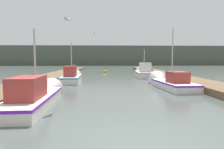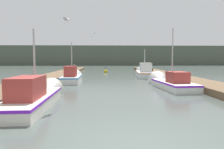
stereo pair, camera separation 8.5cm
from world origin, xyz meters
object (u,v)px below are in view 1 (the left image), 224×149
fishing_boat_3 (144,73)px  channel_buoy (105,71)px  fishing_boat_1 (169,82)px  mooring_piling_1 (74,69)px  seagull_lead (92,33)px  seagull_1 (68,20)px  fishing_boat_2 (72,77)px  fishing_boat_0 (37,95)px  mooring_piling_0 (151,71)px

fishing_boat_3 → channel_buoy: (-4.51, 7.25, -0.30)m
fishing_boat_1 → channel_buoy: 16.87m
mooring_piling_1 → channel_buoy: (4.10, 4.12, -0.52)m
seagull_lead → seagull_1: seagull_lead is taller
channel_buoy → seagull_1: 21.94m
fishing_boat_2 → fishing_boat_3: (7.54, 4.96, 0.04)m
fishing_boat_0 → fishing_boat_2: 9.10m
seagull_lead → fishing_boat_3: bearing=-107.4°
mooring_piling_0 → fishing_boat_2: bearing=-141.6°
fishing_boat_0 → mooring_piling_1: 17.21m
fishing_boat_1 → seagull_1: fishing_boat_1 is taller
fishing_boat_1 → fishing_boat_3: (-0.03, 9.00, 0.11)m
fishing_boat_2 → fishing_boat_3: fishing_boat_2 is taller
mooring_piling_0 → seagull_1: seagull_1 is taller
channel_buoy → seagull_lead: (-1.27, -10.21, 4.42)m
fishing_boat_1 → mooring_piling_1: bearing=120.8°
fishing_boat_2 → channel_buoy: fishing_boat_2 is taller
fishing_boat_0 → mooring_piling_0: 18.55m
fishing_boat_2 → seagull_1: seagull_1 is taller
mooring_piling_1 → seagull_lead: size_ratio=2.89×
seagull_lead → channel_buoy: bearing=-51.6°
fishing_boat_2 → fishing_boat_0: bearing=-93.0°
fishing_boat_0 → fishing_boat_2: bearing=87.2°
mooring_piling_1 → channel_buoy: mooring_piling_1 is taller
fishing_boat_3 → mooring_piling_1: (-8.61, 3.13, 0.22)m
fishing_boat_0 → fishing_boat_1: bearing=31.2°
fishing_boat_0 → mooring_piling_1: size_ratio=4.41×
fishing_boat_3 → mooring_piling_1: bearing=164.9°
mooring_piling_1 → seagull_lead: (2.83, -6.09, 3.89)m
channel_buoy → mooring_piling_1: bearing=-134.8°
fishing_boat_2 → seagull_lead: 4.94m
fishing_boat_2 → mooring_piling_0: fishing_boat_2 is taller
fishing_boat_0 → mooring_piling_1: (-0.96, 17.18, 0.28)m
seagull_1 → channel_buoy: bearing=12.5°
fishing_boat_0 → seagull_1: (1.47, -0.28, 3.30)m
fishing_boat_0 → mooring_piling_0: fishing_boat_0 is taller
fishing_boat_2 → seagull_lead: seagull_lead is taller
mooring_piling_0 → mooring_piling_1: (-10.01, 0.99, 0.21)m
fishing_boat_2 → fishing_boat_3: 9.02m
mooring_piling_0 → channel_buoy: size_ratio=0.88×
fishing_boat_2 → channel_buoy: size_ratio=4.74×
fishing_boat_3 → mooring_piling_1: 9.16m
fishing_boat_3 → seagull_lead: 7.69m
seagull_1 → fishing_boat_3: bearing=-6.3°
fishing_boat_0 → fishing_boat_2: size_ratio=1.17×
fishing_boat_3 → channel_buoy: 8.54m
fishing_boat_0 → seagull_lead: bearing=78.3°
mooring_piling_0 → fishing_boat_1: bearing=-97.1°
fishing_boat_1 → seagull_lead: (-5.81, 6.04, 4.22)m
mooring_piling_0 → seagull_1: size_ratio=1.71×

